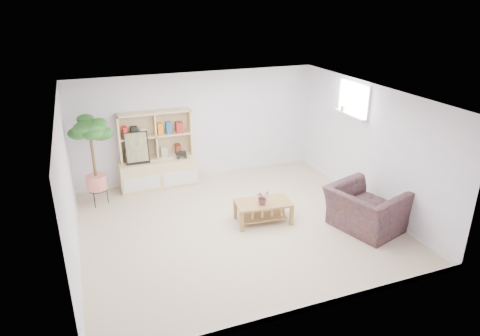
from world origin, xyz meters
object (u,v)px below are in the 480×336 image
object	(u,v)px
storage_unit	(157,151)
coffee_table	(263,212)
armchair	(366,206)
floor_tree	(94,162)

from	to	relation	value
storage_unit	coffee_table	size ratio (longest dim) A/B	1.66
storage_unit	coffee_table	world-z (taller)	storage_unit
armchair	floor_tree	bearing A→B (deg)	41.46
coffee_table	armchair	distance (m)	1.84
floor_tree	armchair	world-z (taller)	floor_tree
storage_unit	coffee_table	bearing A→B (deg)	-57.04
storage_unit	coffee_table	xyz separation A→B (m)	(1.48, -2.29, -0.62)
storage_unit	floor_tree	bearing A→B (deg)	-161.16
storage_unit	floor_tree	world-z (taller)	floor_tree
storage_unit	armchair	xyz separation A→B (m)	(3.08, -3.16, -0.38)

